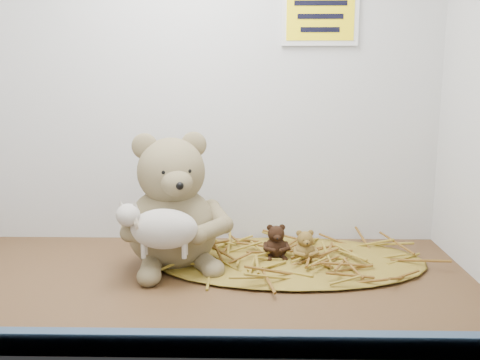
{
  "coord_description": "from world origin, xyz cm",
  "views": [
    {
      "loc": [
        13.73,
        -102.54,
        41.05
      ],
      "look_at": [
        11.54,
        2.91,
        20.59
      ],
      "focal_mm": 40.0,
      "sensor_mm": 36.0,
      "label": 1
    }
  ],
  "objects_px": {
    "mini_teddy_tan": "(305,245)",
    "mini_teddy_brown": "(276,240)",
    "main_teddy": "(171,200)",
    "toy_lamb": "(164,229)"
  },
  "relations": [
    {
      "from": "main_teddy",
      "to": "toy_lamb",
      "type": "bearing_deg",
      "value": -108.49
    },
    {
      "from": "main_teddy",
      "to": "mini_teddy_brown",
      "type": "distance_m",
      "value": 0.25
    },
    {
      "from": "main_teddy",
      "to": "mini_teddy_tan",
      "type": "height_order",
      "value": "main_teddy"
    },
    {
      "from": "mini_teddy_tan",
      "to": "mini_teddy_brown",
      "type": "distance_m",
      "value": 0.07
    },
    {
      "from": "toy_lamb",
      "to": "mini_teddy_tan",
      "type": "xyz_separation_m",
      "value": [
        0.29,
        0.11,
        -0.07
      ]
    },
    {
      "from": "toy_lamb",
      "to": "mini_teddy_brown",
      "type": "distance_m",
      "value": 0.27
    },
    {
      "from": "mini_teddy_tan",
      "to": "mini_teddy_brown",
      "type": "relative_size",
      "value": 0.93
    },
    {
      "from": "main_teddy",
      "to": "mini_teddy_brown",
      "type": "xyz_separation_m",
      "value": [
        0.23,
        0.03,
        -0.1
      ]
    },
    {
      "from": "mini_teddy_tan",
      "to": "mini_teddy_brown",
      "type": "bearing_deg",
      "value": 151.45
    },
    {
      "from": "toy_lamb",
      "to": "mini_teddy_tan",
      "type": "bearing_deg",
      "value": 20.95
    }
  ]
}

